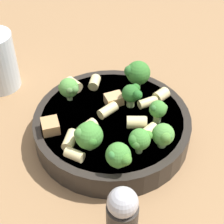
% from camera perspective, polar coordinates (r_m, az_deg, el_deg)
% --- Properties ---
extents(ground_plane, '(2.00, 2.00, 0.00)m').
position_cam_1_polar(ground_plane, '(0.56, 0.00, -3.62)').
color(ground_plane, '#936D47').
extents(pasta_bowl, '(0.22, 0.22, 0.04)m').
position_cam_1_polar(pasta_bowl, '(0.54, 0.00, -2.01)').
color(pasta_bowl, '#28231E').
rests_on(pasta_bowl, ground_plane).
extents(broccoli_floret_0, '(0.02, 0.02, 0.03)m').
position_cam_1_polar(broccoli_floret_0, '(0.51, 7.03, 0.34)').
color(broccoli_floret_0, '#9EC175').
rests_on(broccoli_floret_0, pasta_bowl).
extents(broccoli_floret_1, '(0.04, 0.03, 0.04)m').
position_cam_1_polar(broccoli_floret_1, '(0.45, 1.03, -6.68)').
color(broccoli_floret_1, '#84AD60').
rests_on(broccoli_floret_1, pasta_bowl).
extents(broccoli_floret_2, '(0.03, 0.03, 0.04)m').
position_cam_1_polar(broccoli_floret_2, '(0.48, 7.85, -3.53)').
color(broccoli_floret_2, '#84AD60').
rests_on(broccoli_floret_2, pasta_bowl).
extents(broccoli_floret_3, '(0.03, 0.03, 0.04)m').
position_cam_1_polar(broccoli_floret_3, '(0.53, 3.22, 2.70)').
color(broccoli_floret_3, '#9EC175').
rests_on(broccoli_floret_3, pasta_bowl).
extents(broccoli_floret_4, '(0.03, 0.03, 0.04)m').
position_cam_1_polar(broccoli_floret_4, '(0.55, -6.60, 3.63)').
color(broccoli_floret_4, '#9EC175').
rests_on(broccoli_floret_4, pasta_bowl).
extents(broccoli_floret_5, '(0.03, 0.03, 0.04)m').
position_cam_1_polar(broccoli_floret_5, '(0.47, 4.20, -4.24)').
color(broccoli_floret_5, '#84AD60').
rests_on(broccoli_floret_5, pasta_bowl).
extents(broccoli_floret_6, '(0.04, 0.04, 0.04)m').
position_cam_1_polar(broccoli_floret_6, '(0.47, -3.55, -3.61)').
color(broccoli_floret_6, '#9EC175').
rests_on(broccoli_floret_6, pasta_bowl).
extents(broccoli_floret_7, '(0.04, 0.04, 0.04)m').
position_cam_1_polar(broccoli_floret_7, '(0.57, 3.80, 6.02)').
color(broccoli_floret_7, '#93B766').
rests_on(broccoli_floret_7, pasta_bowl).
extents(rigatoni_0, '(0.02, 0.02, 0.02)m').
position_cam_1_polar(rigatoni_0, '(0.56, 7.50, 2.55)').
color(rigatoni_0, beige).
rests_on(rigatoni_0, pasta_bowl).
extents(rigatoni_1, '(0.02, 0.03, 0.01)m').
position_cam_1_polar(rigatoni_1, '(0.55, 5.50, 1.48)').
color(rigatoni_1, beige).
rests_on(rigatoni_1, pasta_bowl).
extents(rigatoni_2, '(0.03, 0.03, 0.02)m').
position_cam_1_polar(rigatoni_2, '(0.58, -2.67, 4.54)').
color(rigatoni_2, beige).
rests_on(rigatoni_2, pasta_bowl).
extents(rigatoni_3, '(0.02, 0.02, 0.02)m').
position_cam_1_polar(rigatoni_3, '(0.58, -5.59, 4.32)').
color(rigatoni_3, beige).
rests_on(rigatoni_3, pasta_bowl).
extents(rigatoni_4, '(0.01, 0.03, 0.01)m').
position_cam_1_polar(rigatoni_4, '(0.53, -0.90, 0.10)').
color(rigatoni_4, beige).
rests_on(rigatoni_4, pasta_bowl).
extents(rigatoni_5, '(0.03, 0.03, 0.02)m').
position_cam_1_polar(rigatoni_5, '(0.49, -6.25, -4.41)').
color(rigatoni_5, beige).
rests_on(rigatoni_5, pasta_bowl).
extents(rigatoni_6, '(0.02, 0.03, 0.02)m').
position_cam_1_polar(rigatoni_6, '(0.50, 5.41, -3.11)').
color(rigatoni_6, beige).
rests_on(rigatoni_6, pasta_bowl).
extents(rigatoni_7, '(0.02, 0.03, 0.02)m').
position_cam_1_polar(rigatoni_7, '(0.50, -3.67, -2.47)').
color(rigatoni_7, beige).
rests_on(rigatoni_7, pasta_bowl).
extents(rigatoni_8, '(0.03, 0.03, 0.02)m').
position_cam_1_polar(rigatoni_8, '(0.51, 3.79, -1.59)').
color(rigatoni_8, beige).
rests_on(rigatoni_8, pasta_bowl).
extents(rigatoni_9, '(0.03, 0.02, 0.01)m').
position_cam_1_polar(rigatoni_9, '(0.47, -5.75, -6.49)').
color(rigatoni_9, beige).
rests_on(rigatoni_9, pasta_bowl).
extents(chicken_chunk_0, '(0.03, 0.03, 0.02)m').
position_cam_1_polar(chicken_chunk_0, '(0.51, -9.37, -2.12)').
color(chicken_chunk_0, tan).
rests_on(chicken_chunk_0, pasta_bowl).
extents(chicken_chunk_1, '(0.03, 0.03, 0.02)m').
position_cam_1_polar(chicken_chunk_1, '(0.55, 0.29, 1.93)').
color(chicken_chunk_1, tan).
rests_on(chicken_chunk_1, pasta_bowl).
extents(pepper_shaker, '(0.03, 0.03, 0.10)m').
position_cam_1_polar(pepper_shaker, '(0.41, 1.55, -16.14)').
color(pepper_shaker, '#332D28').
rests_on(pepper_shaker, ground_plane).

